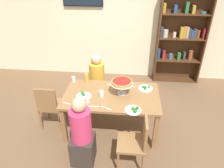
{
  "coord_description": "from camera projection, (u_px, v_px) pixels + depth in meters",
  "views": [
    {
      "loc": [
        0.29,
        -2.86,
        2.66
      ],
      "look_at": [
        0.0,
        0.1,
        0.89
      ],
      "focal_mm": 33.16,
      "sensor_mm": 36.0,
      "label": 1
    }
  ],
  "objects": [
    {
      "name": "bookshelf",
      "position": [
        181.0,
        37.0,
        4.86
      ],
      "size": [
        1.1,
        0.3,
        2.21
      ],
      "color": "#4C2D19",
      "rests_on": "ground_plane"
    },
    {
      "name": "diner_far_left",
      "position": [
        97.0,
        84.0,
        4.24
      ],
      "size": [
        0.34,
        0.34,
        1.15
      ],
      "rotation": [
        0.0,
        0.0,
        -1.57
      ],
      "color": "#382D28",
      "rests_on": "ground_plane"
    },
    {
      "name": "salad_plate_spare",
      "position": [
        84.0,
        95.0,
        3.4
      ],
      "size": [
        0.25,
        0.25,
        0.07
      ],
      "color": "white",
      "rests_on": "dining_table"
    },
    {
      "name": "cutlery_knife_far",
      "position": [
        94.0,
        106.0,
        3.17
      ],
      "size": [
        0.18,
        0.02,
        0.0
      ],
      "primitive_type": "cube",
      "rotation": [
        0.0,
        0.0,
        0.01
      ],
      "color": "silver",
      "rests_on": "dining_table"
    },
    {
      "name": "salad_plate_near_diner",
      "position": [
        134.0,
        110.0,
        3.07
      ],
      "size": [
        0.25,
        0.25,
        0.07
      ],
      "color": "white",
      "rests_on": "dining_table"
    },
    {
      "name": "dining_table",
      "position": [
        111.0,
        99.0,
        3.5
      ],
      "size": [
        1.6,
        0.93,
        0.74
      ],
      "color": "olive",
      "rests_on": "ground_plane"
    },
    {
      "name": "cutlery_knife_near",
      "position": [
        106.0,
        108.0,
        3.14
      ],
      "size": [
        0.17,
        0.08,
        0.0
      ],
      "primitive_type": "cube",
      "rotation": [
        0.0,
        0.0,
        -0.4
      ],
      "color": "silver",
      "rests_on": "dining_table"
    },
    {
      "name": "beer_glass_amber_tall",
      "position": [
        87.0,
        78.0,
        3.78
      ],
      "size": [
        0.06,
        0.06,
        0.17
      ],
      "primitive_type": "cylinder",
      "color": "gold",
      "rests_on": "dining_table"
    },
    {
      "name": "ground_plane",
      "position": [
        111.0,
        128.0,
        3.83
      ],
      "size": [
        12.0,
        12.0,
        0.0
      ],
      "primitive_type": "plane",
      "color": "brown"
    },
    {
      "name": "cutlery_fork_near",
      "position": [
        68.0,
        104.0,
        3.23
      ],
      "size": [
        0.18,
        0.06,
        0.0
      ],
      "primitive_type": "cube",
      "rotation": [
        0.0,
        0.0,
        -0.25
      ],
      "color": "silver",
      "rests_on": "dining_table"
    },
    {
      "name": "water_glass_clear_spare",
      "position": [
        87.0,
        100.0,
        3.24
      ],
      "size": [
        0.07,
        0.07,
        0.09
      ],
      "primitive_type": "cylinder",
      "color": "white",
      "rests_on": "dining_table"
    },
    {
      "name": "salad_plate_far_diner",
      "position": [
        145.0,
        88.0,
        3.6
      ],
      "size": [
        0.25,
        0.25,
        0.06
      ],
      "color": "white",
      "rests_on": "dining_table"
    },
    {
      "name": "cutlery_spare_fork",
      "position": [
        112.0,
        85.0,
        3.71
      ],
      "size": [
        0.18,
        0.07,
        0.0
      ],
      "primitive_type": "cube",
      "rotation": [
        0.0,
        0.0,
        2.81
      ],
      "color": "silver",
      "rests_on": "dining_table"
    },
    {
      "name": "chair_head_west",
      "position": [
        50.0,
        105.0,
        3.64
      ],
      "size": [
        0.4,
        0.4,
        0.87
      ],
      "color": "olive",
      "rests_on": "ground_plane"
    },
    {
      "name": "rear_partition",
      "position": [
        120.0,
        22.0,
        5.0
      ],
      "size": [
        8.0,
        0.12,
        2.8
      ],
      "primitive_type": "cube",
      "color": "beige",
      "rests_on": "ground_plane"
    },
    {
      "name": "diner_near_left",
      "position": [
        82.0,
        136.0,
        2.98
      ],
      "size": [
        0.34,
        0.34,
        1.15
      ],
      "rotation": [
        0.0,
        0.0,
        1.57
      ],
      "color": "#382D28",
      "rests_on": "ground_plane"
    },
    {
      "name": "water_glass_clear_near",
      "position": [
        74.0,
        79.0,
        3.79
      ],
      "size": [
        0.06,
        0.06,
        0.11
      ],
      "primitive_type": "cylinder",
      "color": "white",
      "rests_on": "dining_table"
    },
    {
      "name": "cutlery_fork_far",
      "position": [
        130.0,
        86.0,
        3.68
      ],
      "size": [
        0.18,
        0.07,
        0.0
      ],
      "primitive_type": "cube",
      "rotation": [
        0.0,
        0.0,
        2.85
      ],
      "color": "silver",
      "rests_on": "dining_table"
    },
    {
      "name": "chair_near_right",
      "position": [
        136.0,
        141.0,
        2.91
      ],
      "size": [
        0.4,
        0.4,
        0.87
      ],
      "rotation": [
        0.0,
        0.0,
        1.57
      ],
      "color": "olive",
      "rests_on": "ground_plane"
    },
    {
      "name": "water_glass_clear_far",
      "position": [
        101.0,
        94.0,
        3.37
      ],
      "size": [
        0.07,
        0.07,
        0.11
      ],
      "primitive_type": "cylinder",
      "color": "white",
      "rests_on": "dining_table"
    },
    {
      "name": "deep_dish_pizza_stand",
      "position": [
        122.0,
        83.0,
        3.37
      ],
      "size": [
        0.37,
        0.37,
        0.25
      ],
      "color": "silver",
      "rests_on": "dining_table"
    }
  ]
}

